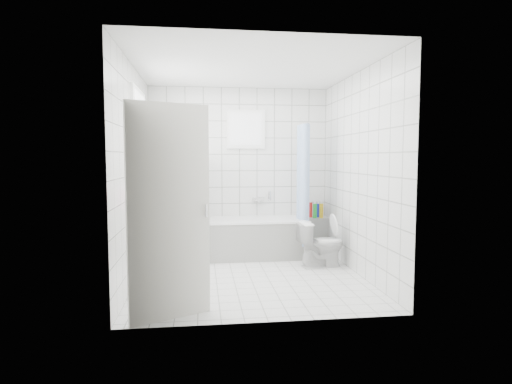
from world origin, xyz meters
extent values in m
plane|color=white|center=(0.00, 0.00, 0.00)|extent=(3.00, 3.00, 0.00)
plane|color=white|center=(0.00, 0.00, 2.60)|extent=(3.00, 3.00, 0.00)
cube|color=white|center=(0.00, 1.50, 1.30)|extent=(2.80, 0.02, 2.60)
cube|color=white|center=(0.00, -1.50, 1.30)|extent=(2.80, 0.02, 2.60)
cube|color=white|center=(-1.40, 0.00, 1.30)|extent=(0.02, 3.00, 2.60)
cube|color=white|center=(1.40, 0.00, 1.30)|extent=(0.02, 3.00, 2.60)
cube|color=white|center=(-1.35, 0.30, 1.60)|extent=(0.01, 0.90, 1.40)
cube|color=white|center=(0.10, 1.46, 1.95)|extent=(0.50, 0.01, 0.50)
cube|color=white|center=(-1.31, 0.30, 0.86)|extent=(0.18, 1.02, 0.08)
cube|color=silver|center=(-0.89, -1.30, 1.00)|extent=(0.73, 0.40, 2.00)
cube|color=white|center=(0.19, 1.12, 0.28)|extent=(1.55, 0.75, 0.55)
cube|color=white|center=(0.19, 1.12, 0.57)|extent=(1.57, 0.77, 0.03)
cube|color=white|center=(-0.66, 1.07, 0.75)|extent=(0.15, 0.85, 1.50)
cube|color=white|center=(1.21, 1.38, 0.28)|extent=(0.40, 0.24, 0.55)
imported|color=white|center=(1.03, 0.40, 0.32)|extent=(0.67, 0.43, 0.64)
cylinder|color=silver|center=(0.92, 1.10, 2.00)|extent=(0.02, 0.80, 0.02)
cube|color=silver|center=(0.29, 1.46, 0.85)|extent=(0.18, 0.06, 0.06)
imported|color=#2FAFD7|center=(-1.30, 0.14, 0.98)|extent=(0.10, 0.10, 0.17)
imported|color=silver|center=(-1.30, 0.39, 1.06)|extent=(0.18, 0.18, 0.33)
imported|color=#D35299|center=(-1.30, -0.06, 1.05)|extent=(0.16, 0.16, 0.30)
cylinder|color=red|center=(1.13, 1.41, 0.67)|extent=(0.06, 0.06, 0.24)
cylinder|color=#1927C8|center=(1.26, 1.38, 0.66)|extent=(0.06, 0.06, 0.22)
cylinder|color=gold|center=(1.28, 1.29, 0.67)|extent=(0.06, 0.06, 0.23)
cylinder|color=green|center=(1.18, 1.30, 0.66)|extent=(0.06, 0.06, 0.23)
camera|label=1|loc=(-0.60, -5.26, 1.50)|focal=30.00mm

